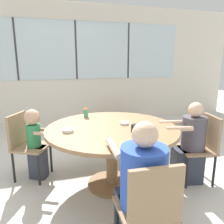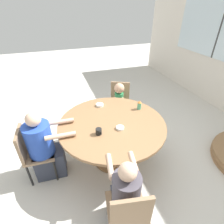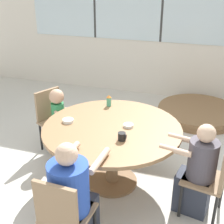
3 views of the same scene
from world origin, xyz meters
TOP-DOWN VIEW (x-y plane):
  - ground_plane at (0.00, 0.00)m, footprint 16.00×16.00m
  - wall_back_with_windows at (0.00, 3.00)m, footprint 8.40×0.08m
  - dining_table at (0.00, 0.00)m, footprint 1.54×1.54m
  - chair_for_woman_green_shirt at (1.12, -0.21)m, footprint 0.47×0.47m
  - chair_for_man_blue_shirt at (-0.06, -1.14)m, footprint 0.42×0.42m
  - chair_for_toddler at (-1.02, 0.51)m, footprint 0.54×0.54m
  - person_woman_green_shirt at (0.96, -0.18)m, footprint 0.57×0.38m
  - person_man_blue_shirt at (-0.05, -0.97)m, footprint 0.39×0.67m
  - person_toddler at (-0.89, 0.44)m, footprint 0.36×0.29m
  - coffee_mug at (0.19, -0.25)m, footprint 0.09×0.08m
  - sippy_cup at (-0.21, 0.53)m, footprint 0.06×0.06m
  - bowl_white_shallow at (0.17, 0.06)m, footprint 0.11×0.11m
  - bowl_cereal at (-0.51, -0.04)m, footprint 0.12×0.12m
  - folded_table_stack at (0.85, 2.18)m, footprint 1.38×1.38m

SIDE VIEW (x-z plane):
  - ground_plane at x=0.00m, z-range 0.00..0.00m
  - folded_table_stack at x=0.85m, z-range 0.00..0.15m
  - person_woman_green_shirt at x=0.96m, z-range -0.05..0.97m
  - person_toddler at x=-0.89m, z-range 0.02..0.93m
  - person_man_blue_shirt at x=-0.05m, z-range -0.06..1.03m
  - chair_for_woman_green_shirt at x=1.12m, z-range 0.08..0.93m
  - chair_for_man_blue_shirt at x=-0.06m, z-range 0.08..0.93m
  - chair_for_toddler at x=-1.02m, z-range 0.08..0.93m
  - dining_table at x=0.00m, z-range 0.25..0.99m
  - bowl_white_shallow at x=0.17m, z-range 0.75..0.78m
  - bowl_cereal at x=-0.51m, z-range 0.75..0.78m
  - coffee_mug at x=0.19m, z-range 0.75..0.83m
  - sippy_cup at x=-0.21m, z-range 0.75..0.89m
  - wall_back_with_windows at x=0.00m, z-range 0.03..2.83m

